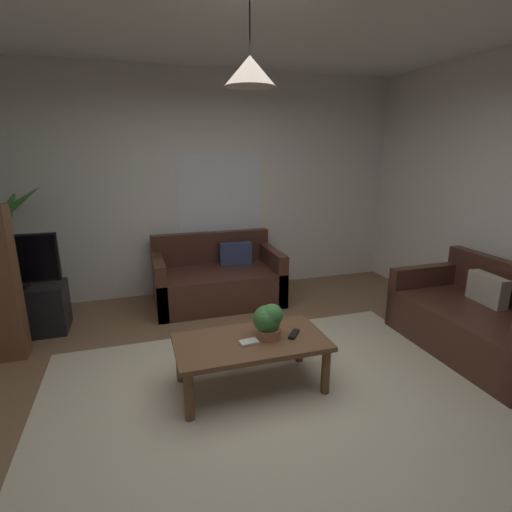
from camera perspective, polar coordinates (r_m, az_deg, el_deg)
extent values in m
cube|color=brown|center=(3.20, 1.71, -20.07)|extent=(5.24, 5.07, 0.02)
cube|color=beige|center=(3.04, 3.04, -21.92)|extent=(3.41, 2.79, 0.01)
cube|color=silver|center=(5.12, -7.74, 10.18)|extent=(5.36, 0.06, 2.79)
cube|color=white|center=(5.14, -5.35, 8.71)|extent=(1.09, 0.01, 1.08)
cube|color=#47281E|center=(4.84, -5.56, -4.48)|extent=(1.51, 0.87, 0.42)
cube|color=#47281E|center=(5.07, -6.57, 1.27)|extent=(1.51, 0.12, 0.40)
cube|color=#47281E|center=(4.72, -13.93, -3.97)|extent=(0.12, 0.87, 0.64)
cube|color=#47281E|center=(4.98, 2.28, -2.49)|extent=(0.12, 0.87, 0.64)
cube|color=navy|center=(4.97, -3.01, 0.36)|extent=(0.41, 0.16, 0.28)
cube|color=#47281E|center=(4.23, 29.48, -9.50)|extent=(0.87, 1.53, 0.42)
cube|color=#47281E|center=(4.65, 23.43, -5.11)|extent=(0.87, 0.12, 0.64)
cube|color=#B7AD9E|center=(4.32, 30.75, -4.18)|extent=(0.15, 0.41, 0.28)
cube|color=brown|center=(3.11, -0.74, -12.46)|extent=(1.17, 0.62, 0.04)
cylinder|color=brown|center=(2.91, -9.79, -19.55)|extent=(0.07, 0.07, 0.37)
cylinder|color=brown|center=(3.19, 10.14, -16.26)|extent=(0.07, 0.07, 0.37)
cylinder|color=brown|center=(3.34, -11.03, -14.74)|extent=(0.07, 0.07, 0.37)
cylinder|color=brown|center=(3.58, 6.38, -12.36)|extent=(0.07, 0.07, 0.37)
cube|color=beige|center=(3.04, -1.04, -12.49)|extent=(0.15, 0.10, 0.02)
cube|color=black|center=(3.17, 5.56, -11.28)|extent=(0.14, 0.16, 0.02)
cylinder|color=#B77051|center=(3.11, 1.93, -11.21)|extent=(0.18, 0.18, 0.08)
sphere|color=#3D7F3D|center=(3.07, 1.61, -9.20)|extent=(0.22, 0.22, 0.22)
sphere|color=#3D7F3D|center=(3.05, 2.34, -8.60)|extent=(0.18, 0.18, 0.18)
cube|color=black|center=(4.69, -31.31, -6.87)|extent=(0.90, 0.44, 0.50)
cube|color=black|center=(4.52, -32.32, -0.48)|extent=(0.88, 0.05, 0.50)
cube|color=black|center=(4.49, -32.40, -0.57)|extent=(0.84, 0.00, 0.46)
cube|color=black|center=(4.59, -31.83, -3.82)|extent=(0.24, 0.16, 0.04)
cylinder|color=beige|center=(5.24, -31.42, -5.88)|extent=(0.32, 0.32, 0.30)
cylinder|color=brown|center=(5.08, -32.33, 0.35)|extent=(0.05, 0.05, 0.88)
cone|color=#3D7F3D|center=(4.93, -31.00, 7.08)|extent=(0.47, 0.12, 0.37)
cone|color=#3D7F3D|center=(5.13, -32.09, 7.01)|extent=(0.21, 0.41, 0.37)
cone|color=#3D7F3D|center=(4.78, -32.85, 5.85)|extent=(0.22, 0.46, 0.30)
cylinder|color=black|center=(2.85, -0.92, 30.91)|extent=(0.01, 0.01, 0.36)
cone|color=beige|center=(2.79, -0.89, 25.44)|extent=(0.34, 0.34, 0.19)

